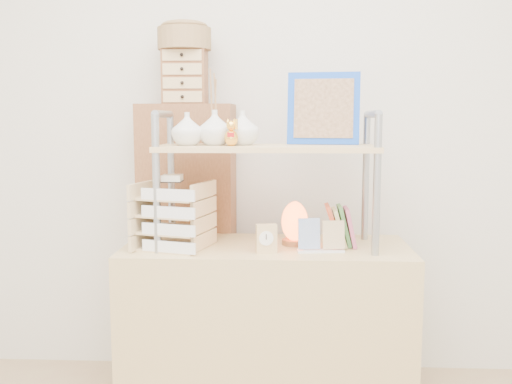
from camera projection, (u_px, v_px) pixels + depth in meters
The scene contains 9 objects.
desk at pixel (266, 331), 2.45m from camera, with size 1.20×0.50×0.75m, color tan.
cabinet at pixel (188, 243), 2.80m from camera, with size 0.45×0.24×1.35m, color brown.
hutch at pixel (257, 144), 2.36m from camera, with size 0.90×0.34×0.73m.
letter_tray at pixel (173, 219), 2.33m from camera, with size 0.30×0.30×0.31m.
salt_lamp at pixel (295, 223), 2.41m from camera, with size 0.12×0.11×0.19m.
desk_clock at pixel (266, 239), 2.26m from camera, with size 0.09×0.05×0.12m.
postcard_stand at pixel (321, 242), 2.29m from camera, with size 0.19×0.07×0.13m.
drawer_chest at pixel (185, 77), 2.67m from camera, with size 0.20×0.16×0.25m.
woven_basket at pixel (185, 39), 2.65m from camera, with size 0.25×0.25×0.10m, color brown.
Camera 1 is at (0.07, -1.15, 1.28)m, focal length 40.00 mm.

